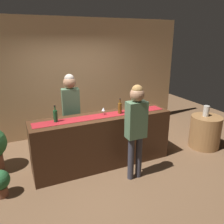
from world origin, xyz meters
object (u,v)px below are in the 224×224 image
(wine_bottle_green, at_px, (55,116))
(customer_sipping, at_px, (136,123))
(wine_bottle_amber, at_px, (120,108))
(bartender, at_px, (71,107))
(wine_glass_mid_counter, at_px, (132,107))
(wine_bottle_clear, at_px, (139,106))
(potted_plant_small, at_px, (0,182))
(round_side_table, at_px, (205,132))
(vase_on_side_table, at_px, (206,111))
(wine_glass_near_customer, at_px, (103,109))

(wine_bottle_green, relative_size, customer_sipping, 0.18)
(wine_bottle_amber, relative_size, bartender, 0.17)
(wine_bottle_amber, height_order, wine_glass_mid_counter, wine_bottle_amber)
(wine_glass_mid_counter, bearing_deg, wine_bottle_clear, 5.71)
(bartender, distance_m, customer_sipping, 1.48)
(wine_glass_mid_counter, bearing_deg, potted_plant_small, -175.73)
(wine_bottle_amber, xyz_separation_m, potted_plant_small, (-2.21, -0.22, -0.87))
(bartender, distance_m, round_side_table, 3.09)
(customer_sipping, bearing_deg, wine_bottle_clear, 55.57)
(wine_bottle_green, xyz_separation_m, vase_on_side_table, (3.29, -0.26, -0.28))
(wine_glass_mid_counter, bearing_deg, wine_glass_near_customer, 168.99)
(wine_bottle_clear, height_order, customer_sipping, customer_sipping)
(bartender, xyz_separation_m, vase_on_side_table, (2.87, -0.80, -0.24))
(wine_bottle_amber, bearing_deg, customer_sipping, -91.63)
(vase_on_side_table, bearing_deg, round_side_table, -82.05)
(wine_bottle_amber, relative_size, vase_on_side_table, 1.26)
(bartender, height_order, round_side_table, bartender)
(wine_bottle_green, distance_m, vase_on_side_table, 3.31)
(wine_glass_mid_counter, xyz_separation_m, potted_plant_small, (-2.46, -0.18, -0.87))
(wine_bottle_amber, relative_size, potted_plant_small, 0.66)
(wine_bottle_clear, xyz_separation_m, potted_plant_small, (-2.64, -0.20, -0.87))
(vase_on_side_table, bearing_deg, wine_glass_near_customer, 173.31)
(vase_on_side_table, height_order, potted_plant_small, vase_on_side_table)
(vase_on_side_table, bearing_deg, customer_sipping, -167.90)
(wine_bottle_amber, relative_size, wine_bottle_clear, 1.00)
(customer_sipping, bearing_deg, wine_glass_near_customer, 112.79)
(wine_bottle_clear, xyz_separation_m, wine_glass_mid_counter, (-0.19, -0.02, -0.01))
(wine_bottle_amber, xyz_separation_m, customer_sipping, (-0.02, -0.65, -0.07))
(wine_bottle_clear, relative_size, vase_on_side_table, 1.26)
(wine_bottle_amber, xyz_separation_m, bartender, (-0.81, 0.59, -0.04))
(customer_sipping, xyz_separation_m, round_side_table, (2.09, 0.40, -0.69))
(wine_bottle_amber, height_order, bartender, bartender)
(wine_glass_mid_counter, distance_m, round_side_table, 1.99)
(bartender, bearing_deg, wine_glass_mid_counter, 155.29)
(wine_glass_mid_counter, xyz_separation_m, vase_on_side_table, (1.82, -0.17, -0.27))
(wine_bottle_clear, xyz_separation_m, wine_glass_near_customer, (-0.74, 0.09, -0.01))
(vase_on_side_table, bearing_deg, wine_bottle_amber, 174.28)
(wine_glass_mid_counter, xyz_separation_m, round_side_table, (1.83, -0.21, -0.76))
(round_side_table, bearing_deg, wine_bottle_green, 174.69)
(vase_on_side_table, distance_m, potted_plant_small, 4.32)
(round_side_table, bearing_deg, wine_glass_mid_counter, 173.33)
(wine_bottle_amber, xyz_separation_m, vase_on_side_table, (2.07, -0.21, -0.28))
(customer_sipping, distance_m, vase_on_side_table, 2.14)
(wine_glass_mid_counter, xyz_separation_m, customer_sipping, (-0.26, -0.62, -0.07))
(wine_glass_mid_counter, bearing_deg, wine_bottle_amber, 171.58)
(wine_bottle_clear, bearing_deg, potted_plant_small, -175.62)
(wine_bottle_amber, height_order, wine_bottle_clear, same)
(wine_bottle_amber, bearing_deg, wine_bottle_green, 177.38)
(wine_glass_mid_counter, bearing_deg, bartender, 149.08)
(wine_bottle_clear, distance_m, wine_glass_near_customer, 0.75)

